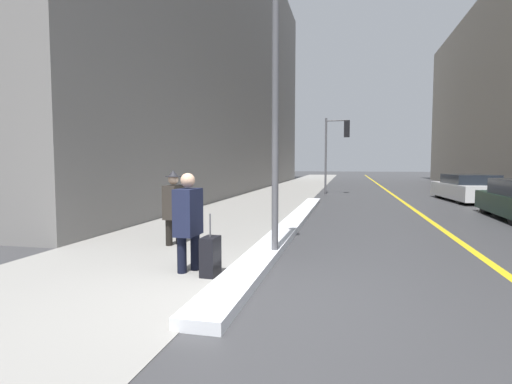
% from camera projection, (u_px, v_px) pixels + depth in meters
% --- Properties ---
extents(ground_plane, '(160.00, 160.00, 0.00)m').
position_uv_depth(ground_plane, '(216.00, 296.00, 5.09)').
color(ground_plane, '#38383A').
extents(sidewalk_slab, '(4.00, 80.00, 0.01)m').
position_uv_depth(sidewalk_slab, '(274.00, 197.00, 20.11)').
color(sidewalk_slab, gray).
rests_on(sidewalk_slab, ground).
extents(road_centre_stripe, '(0.16, 80.00, 0.00)m').
position_uv_depth(road_centre_stripe, '(400.00, 199.00, 18.76)').
color(road_centre_stripe, gold).
rests_on(road_centre_stripe, ground).
extents(snow_bank_curb, '(0.55, 14.20, 0.14)m').
position_uv_depth(snow_bank_curb, '(292.00, 223.00, 10.85)').
color(snow_bank_curb, white).
rests_on(snow_bank_curb, ground).
extents(building_facade_left, '(6.00, 36.00, 16.49)m').
position_uv_depth(building_facade_left, '(212.00, 61.00, 25.50)').
color(building_facade_left, slate).
rests_on(building_facade_left, ground).
extents(lamp_post, '(0.28, 0.28, 5.14)m').
position_uv_depth(lamp_post, '(275.00, 85.00, 6.96)').
color(lamp_post, '#515156').
rests_on(lamp_post, ground).
extents(traffic_light_near, '(1.31, 0.32, 4.14)m').
position_uv_depth(traffic_light_near, '(338.00, 139.00, 21.51)').
color(traffic_light_near, '#515156').
rests_on(traffic_light_near, ground).
extents(pedestrian_trailing, '(0.32, 0.51, 1.55)m').
position_uv_depth(pedestrian_trailing, '(188.00, 217.00, 6.17)').
color(pedestrian_trailing, black).
rests_on(pedestrian_trailing, ground).
extents(pedestrian_nearside, '(0.33, 0.69, 1.55)m').
position_uv_depth(pedestrian_nearside, '(174.00, 205.00, 8.23)').
color(pedestrian_nearside, black).
rests_on(pedestrian_nearside, ground).
extents(parked_car_white, '(2.25, 4.92, 1.20)m').
position_uv_depth(parked_car_white, '(468.00, 188.00, 17.84)').
color(parked_car_white, silver).
rests_on(parked_car_white, ground).
extents(rolling_suitcase, '(0.24, 0.37, 0.95)m').
position_uv_depth(rolling_suitcase, '(210.00, 257.00, 5.97)').
color(rolling_suitcase, black).
rests_on(rolling_suitcase, ground).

